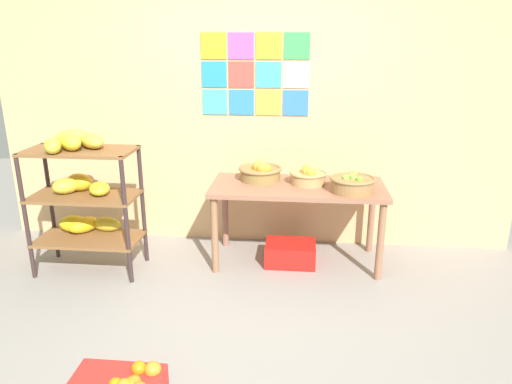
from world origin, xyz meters
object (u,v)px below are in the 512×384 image
object	(u,v)px
fruit_basket_centre	(260,172)
fruit_basket_right	(308,176)
fruit_basket_back_right	(352,184)
display_table	(298,195)
produce_crate_under_table	(290,253)
banana_shelf_unit	(82,188)

from	to	relation	value
fruit_basket_centre	fruit_basket_right	bearing A→B (deg)	-9.53
fruit_basket_back_right	fruit_basket_centre	bearing A→B (deg)	161.12
fruit_basket_right	fruit_basket_back_right	xyz separation A→B (m)	(0.36, -0.20, 0.00)
display_table	produce_crate_under_table	bearing A→B (deg)	-135.96
display_table	produce_crate_under_table	xyz separation A→B (m)	(-0.05, -0.05, -0.54)
display_table	produce_crate_under_table	size ratio (longest dim) A/B	3.36
fruit_basket_back_right	produce_crate_under_table	distance (m)	0.87
fruit_basket_right	fruit_basket_centre	distance (m)	0.43
display_table	fruit_basket_right	size ratio (longest dim) A/B	4.63
display_table	fruit_basket_right	distance (m)	0.19
produce_crate_under_table	display_table	bearing A→B (deg)	44.04
display_table	produce_crate_under_table	distance (m)	0.54
fruit_basket_back_right	fruit_basket_right	bearing A→B (deg)	151.32
banana_shelf_unit	display_table	world-z (taller)	banana_shelf_unit
fruit_basket_right	produce_crate_under_table	bearing A→B (deg)	-143.49
banana_shelf_unit	display_table	distance (m)	1.85
fruit_basket_back_right	produce_crate_under_table	bearing A→B (deg)	169.12
fruit_basket_right	fruit_basket_centre	size ratio (longest dim) A/B	0.84
fruit_basket_right	fruit_basket_back_right	bearing A→B (deg)	-28.68
display_table	fruit_basket_back_right	size ratio (longest dim) A/B	4.02
display_table	fruit_basket_back_right	xyz separation A→B (m)	(0.45, -0.15, 0.16)
banana_shelf_unit	fruit_basket_back_right	bearing A→B (deg)	3.63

